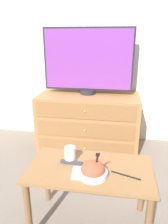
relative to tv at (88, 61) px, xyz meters
name	(u,v)px	position (x,y,z in m)	size (l,w,h in m)	color
ground_plane	(97,136)	(0.09, 0.25, -1.05)	(12.00, 12.00, 0.00)	#70665B
wall_back	(99,38)	(0.09, 0.27, 0.25)	(12.00, 0.05, 2.60)	silver
dresser	(88,121)	(0.02, -0.06, -0.72)	(1.18, 0.57, 0.66)	#9E6B3D
tv	(88,61)	(0.00, 0.00, 0.00)	(1.03, 0.18, 0.75)	#232328
coffee_table	(90,178)	(0.20, -1.26, -0.66)	(0.83, 0.46, 0.48)	olive
takeout_bowl	(93,170)	(0.23, -1.35, -0.53)	(0.19, 0.19, 0.19)	silver
drink_cup	(70,155)	(0.05, -1.20, -0.52)	(0.08, 0.08, 0.11)	beige
napkin	(84,173)	(0.17, -1.33, -0.57)	(0.16, 0.16, 0.00)	white
knife	(126,175)	(0.44, -1.32, -0.57)	(0.19, 0.07, 0.01)	black
remote_control	(71,162)	(0.06, -1.23, -0.56)	(0.15, 0.04, 0.02)	#38383D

